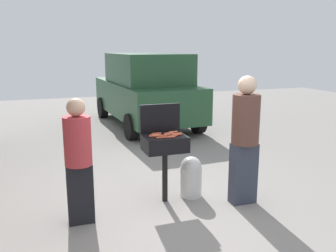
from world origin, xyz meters
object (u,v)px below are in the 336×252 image
hot_dog_1 (173,136)px  person_left (78,157)px  hot_dog_10 (169,134)px  hot_dog_14 (157,135)px  hot_dog_2 (161,138)px  hot_dog_9 (157,133)px  hot_dog_13 (171,137)px  parked_minivan (146,89)px  hot_dog_8 (173,132)px  hot_dog_0 (163,136)px  hot_dog_11 (173,132)px  hot_dog_6 (178,135)px  hot_dog_5 (154,135)px  hot_dog_12 (166,135)px  hot_dog_15 (175,134)px  person_right (245,136)px  hot_dog_3 (169,133)px  propane_tank (191,176)px  hot_dog_7 (154,136)px  hot_dog_4 (177,134)px  bbq_grill (165,146)px

hot_dog_1 → person_left: 1.32m
hot_dog_10 → hot_dog_14: 0.18m
hot_dog_2 → hot_dog_9: same height
hot_dog_13 → parked_minivan: 5.46m
hot_dog_8 → hot_dog_14: (-0.29, -0.11, 0.00)m
hot_dog_0 → hot_dog_11: (0.21, 0.16, 0.00)m
hot_dog_6 → hot_dog_10: same height
hot_dog_2 → hot_dog_14: bearing=95.4°
hot_dog_5 → hot_dog_11: same height
hot_dog_12 → person_left: (-1.23, -0.26, -0.12)m
hot_dog_11 → hot_dog_14: bearing=-162.9°
hot_dog_2 → hot_dog_12: bearing=46.0°
hot_dog_5 → hot_dog_13: (0.17, -0.21, 0.00)m
hot_dog_12 → hot_dog_15: bearing=-1.1°
hot_dog_1 → hot_dog_8: same height
hot_dog_8 → hot_dog_14: same height
person_right → parked_minivan: (0.16, 5.61, 0.04)m
hot_dog_0 → hot_dog_2: same height
hot_dog_9 → hot_dog_14: same height
hot_dog_9 → hot_dog_12: (0.09, -0.14, 0.00)m
hot_dog_5 → parked_minivan: (1.34, 5.13, 0.04)m
hot_dog_10 → person_right: person_right is taller
hot_dog_2 → hot_dog_12: (0.10, 0.11, 0.00)m
hot_dog_12 → hot_dog_13: bearing=-77.4°
hot_dog_3 → person_right: bearing=-26.7°
hot_dog_13 → propane_tank: bearing=24.6°
hot_dog_1 → hot_dog_7: bearing=161.0°
hot_dog_13 → propane_tank: (0.39, 0.18, -0.67)m
hot_dog_8 → hot_dog_11: same height
hot_dog_4 → hot_dog_7: 0.36m
hot_dog_5 → hot_dog_10: bearing=-9.3°
hot_dog_10 → hot_dog_7: bearing=-169.2°
parked_minivan → hot_dog_4: bearing=75.5°
hot_dog_4 → hot_dog_10: size_ratio=1.00×
hot_dog_7 → person_left: size_ratio=0.08×
hot_dog_12 → person_left: 1.26m
bbq_grill → hot_dog_12: bearing=-69.1°
hot_dog_2 → hot_dog_15: same height
person_right → hot_dog_7: bearing=-7.8°
hot_dog_13 → hot_dog_8: bearing=62.9°
hot_dog_2 → hot_dog_9: (0.02, 0.25, 0.00)m
hot_dog_5 → hot_dog_14: 0.04m
hot_dog_1 → hot_dog_15: (0.07, 0.08, 0.00)m
hot_dog_6 → hot_dog_9: 0.31m
hot_dog_4 → hot_dog_7: same height
bbq_grill → hot_dog_3: 0.19m
parked_minivan → bbq_grill: bearing=73.6°
hot_dog_9 → person_right: bearing=-25.5°
hot_dog_8 → hot_dog_13: (-0.14, -0.28, 0.00)m
hot_dog_6 → hot_dog_15: size_ratio=1.00×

